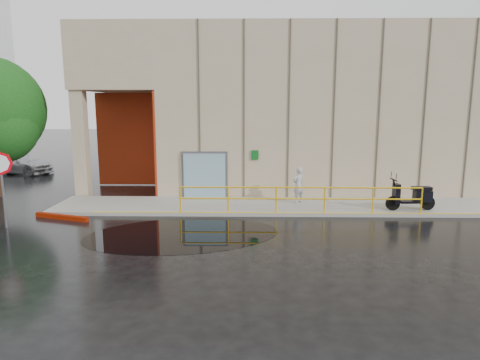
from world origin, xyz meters
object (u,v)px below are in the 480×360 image
object	(u,v)px
scooter	(412,189)
person	(298,185)
red_curb	(62,217)
car_c	(19,163)
stop_sign	(1,173)

from	to	relation	value
scooter	person	bearing A→B (deg)	160.98
scooter	red_curb	world-z (taller)	scooter
person	scooter	xyz separation A→B (m)	(4.41, -1.22, 0.11)
scooter	car_c	xyz separation A→B (m)	(-21.17, 9.71, -0.40)
scooter	stop_sign	world-z (taller)	stop_sign
person	scooter	bearing A→B (deg)	125.51
scooter	red_curb	size ratio (longest dim) A/B	0.84
scooter	red_curb	xyz separation A→B (m)	(-13.77, -1.10, -0.95)
red_curb	person	bearing A→B (deg)	13.92
stop_sign	red_curb	distance (m)	2.69
person	scooter	distance (m)	4.57
stop_sign	car_c	distance (m)	13.45
person	stop_sign	xyz separation A→B (m)	(-10.85, -3.51, 1.06)
red_curb	car_c	xyz separation A→B (m)	(-7.40, 10.81, 0.55)
stop_sign	red_curb	world-z (taller)	stop_sign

